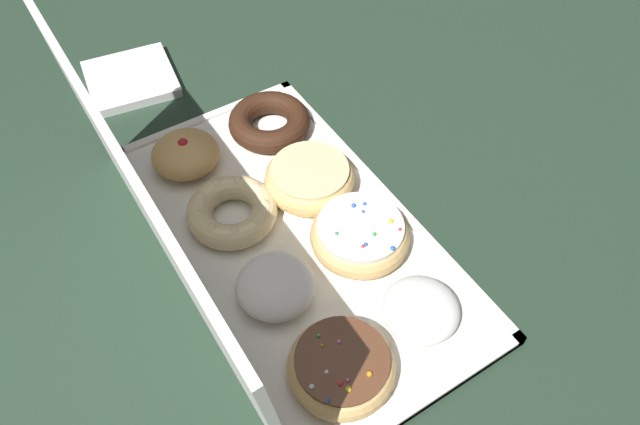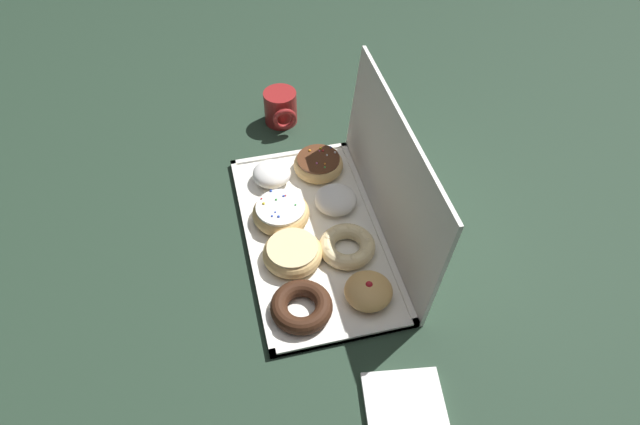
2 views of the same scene
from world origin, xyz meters
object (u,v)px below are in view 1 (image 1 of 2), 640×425
at_px(cruller_donut_6, 232,211).
at_px(powdered_filled_donut_0, 421,310).
at_px(donut_box, 296,237).
at_px(sprinkle_donut_4, 342,366).
at_px(sprinkle_donut_1, 360,235).
at_px(chocolate_cake_ring_donut_3, 269,122).
at_px(powdered_filled_donut_5, 276,286).
at_px(glazed_ring_donut_2, 310,178).
at_px(jelly_filled_donut_7, 186,154).
at_px(napkin_stack, 131,79).

bearing_deg(cruller_donut_6, powdered_filled_donut_0, -155.27).
distance_m(donut_box, sprinkle_donut_4, 0.19).
relative_size(sprinkle_donut_1, cruller_donut_6, 1.06).
distance_m(chocolate_cake_ring_donut_3, powdered_filled_donut_5, 0.28).
relative_size(sprinkle_donut_1, sprinkle_donut_4, 1.07).
relative_size(donut_box, powdered_filled_donut_0, 6.02).
xyz_separation_m(glazed_ring_donut_2, chocolate_cake_ring_donut_3, (0.13, -0.01, -0.00)).
distance_m(glazed_ring_donut_2, cruller_donut_6, 0.11).
height_order(powdered_filled_donut_0, sprinkle_donut_1, sprinkle_donut_1).
relative_size(chocolate_cake_ring_donut_3, sprinkle_donut_4, 1.03).
xyz_separation_m(sprinkle_donut_1, chocolate_cake_ring_donut_3, (0.24, -0.01, -0.00)).
height_order(sprinkle_donut_1, glazed_ring_donut_2, sprinkle_donut_1).
bearing_deg(chocolate_cake_ring_donut_3, powdered_filled_donut_5, 152.22).
height_order(powdered_filled_donut_0, cruller_donut_6, powdered_filled_donut_0).
bearing_deg(donut_box, glazed_ring_donut_2, -44.93).
xyz_separation_m(donut_box, powdered_filled_donut_5, (-0.06, 0.06, 0.03)).
xyz_separation_m(sprinkle_donut_1, jelly_filled_donut_7, (0.24, 0.12, 0.00)).
relative_size(powdered_filled_donut_0, sprinkle_donut_4, 0.76).
xyz_separation_m(donut_box, powdered_filled_donut_0, (-0.18, -0.06, 0.03)).
relative_size(powdered_filled_donut_0, chocolate_cake_ring_donut_3, 0.74).
relative_size(sprinkle_donut_1, powdered_filled_donut_5, 1.33).
bearing_deg(napkin_stack, sprinkle_donut_1, -165.46).
distance_m(sprinkle_donut_4, powdered_filled_donut_5, 0.12).
height_order(sprinkle_donut_4, cruller_donut_6, sprinkle_donut_4).
bearing_deg(jelly_filled_donut_7, sprinkle_donut_4, -178.58).
bearing_deg(donut_box, sprinkle_donut_4, 163.55).
bearing_deg(powdered_filled_donut_0, glazed_ring_donut_2, -0.15).
distance_m(sprinkle_donut_4, napkin_stack, 0.59).
distance_m(donut_box, glazed_ring_donut_2, 0.08).
relative_size(glazed_ring_donut_2, cruller_donut_6, 1.05).
bearing_deg(glazed_ring_donut_2, cruller_donut_6, 86.40).
bearing_deg(jelly_filled_donut_7, powdered_filled_donut_0, -161.59).
relative_size(powdered_filled_donut_0, glazed_ring_donut_2, 0.72).
bearing_deg(powdered_filled_donut_5, napkin_stack, -0.35).
distance_m(sprinkle_donut_1, jelly_filled_donut_7, 0.27).
height_order(glazed_ring_donut_2, chocolate_cake_ring_donut_3, glazed_ring_donut_2).
distance_m(powdered_filled_donut_0, sprinkle_donut_4, 0.11).
xyz_separation_m(powdered_filled_donut_0, cruller_donut_6, (0.24, 0.11, -0.00)).
relative_size(donut_box, chocolate_cake_ring_donut_3, 4.45).
bearing_deg(sprinkle_donut_1, glazed_ring_donut_2, 0.98).
height_order(powdered_filled_donut_0, jelly_filled_donut_7, jelly_filled_donut_7).
bearing_deg(glazed_ring_donut_2, chocolate_cake_ring_donut_3, -4.33).
xyz_separation_m(glazed_ring_donut_2, cruller_donut_6, (0.01, 0.11, -0.00)).
bearing_deg(donut_box, powdered_filled_donut_0, -162.53).
distance_m(powdered_filled_donut_0, chocolate_cake_ring_donut_3, 0.36).
xyz_separation_m(donut_box, napkin_stack, (0.41, 0.06, 0.00)).
height_order(glazed_ring_donut_2, powdered_filled_donut_5, powdered_filled_donut_5).
relative_size(donut_box, cruller_donut_6, 4.54).
bearing_deg(jelly_filled_donut_7, glazed_ring_donut_2, -136.28).
bearing_deg(powdered_filled_donut_0, jelly_filled_donut_7, 18.41).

